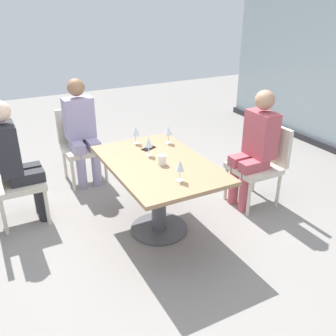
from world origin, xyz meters
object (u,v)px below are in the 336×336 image
object	(u,v)px
chair_side_end	(80,141)
chair_front_left	(7,179)
person_side_end	(81,127)
coffee_cup	(162,160)
person_near_window	(255,144)
dining_table_main	(158,180)
cell_phone_on_table	(149,148)
wine_glass_1	(148,142)
wine_glass_3	(168,131)
wine_glass_0	(180,166)
person_front_left	(15,157)
wine_glass_2	(136,131)
chair_near_window	(262,160)

from	to	relation	value
chair_side_end	chair_front_left	bearing A→B (deg)	-53.25
person_side_end	coffee_cup	world-z (taller)	person_side_end
person_near_window	dining_table_main	bearing A→B (deg)	-90.00
chair_side_end	cell_phone_on_table	xyz separation A→B (m)	(1.15, 0.39, 0.24)
wine_glass_1	wine_glass_3	distance (m)	0.38
chair_side_end	wine_glass_0	distance (m)	1.95
chair_side_end	person_front_left	distance (m)	1.07
chair_front_left	wine_glass_0	distance (m)	1.77
person_near_window	wine_glass_0	xyz separation A→B (m)	(0.41, -1.14, 0.16)
cell_phone_on_table	chair_side_end	bearing A→B (deg)	175.48
wine_glass_2	cell_phone_on_table	world-z (taller)	wine_glass_2
chair_side_end	wine_glass_3	bearing A→B (deg)	29.94
wine_glass_0	wine_glass_2	distance (m)	0.94
dining_table_main	wine_glass_0	xyz separation A→B (m)	(0.41, -0.01, 0.31)
dining_table_main	chair_near_window	distance (m)	1.24
chair_near_window	wine_glass_1	world-z (taller)	wine_glass_1
coffee_cup	chair_side_end	bearing A→B (deg)	-167.73
coffee_cup	person_side_end	bearing A→B (deg)	-166.83
person_side_end	wine_glass_3	xyz separation A→B (m)	(0.99, 0.63, 0.16)
chair_near_window	person_side_end	bearing A→B (deg)	-131.29
chair_side_end	wine_glass_0	xyz separation A→B (m)	(1.89, 0.32, 0.37)
wine_glass_3	cell_phone_on_table	distance (m)	0.28
coffee_cup	cell_phone_on_table	bearing A→B (deg)	172.53
chair_front_left	person_front_left	bearing A→B (deg)	90.00
chair_side_end	wine_glass_1	size ratio (longest dim) A/B	4.70
person_front_left	person_near_window	xyz separation A→B (m)	(0.80, 2.26, 0.00)
wine_glass_1	coffee_cup	distance (m)	0.26
person_near_window	wine_glass_1	size ratio (longest dim) A/B	6.81
person_front_left	wine_glass_2	xyz separation A→B (m)	(0.27, 1.14, 0.16)
person_front_left	wine_glass_0	world-z (taller)	person_front_left
coffee_cup	cell_phone_on_table	size ratio (longest dim) A/B	0.62
person_side_end	chair_near_window	bearing A→B (deg)	48.71
chair_near_window	wine_glass_3	xyz separation A→B (m)	(-0.39, -0.93, 0.37)
chair_side_end	wine_glass_3	size ratio (longest dim) A/B	4.70
chair_near_window	wine_glass_3	distance (m)	1.07
wine_glass_0	wine_glass_3	distance (m)	0.86
wine_glass_0	wine_glass_1	bearing A→B (deg)	-179.73
wine_glass_2	dining_table_main	bearing A→B (deg)	-1.00
wine_glass_0	wine_glass_3	bearing A→B (deg)	158.55
dining_table_main	wine_glass_3	bearing A→B (deg)	141.65
wine_glass_3	coffee_cup	xyz separation A→B (m)	(0.45, -0.30, -0.09)
chair_front_left	chair_near_window	distance (m)	2.61
chair_near_window	wine_glass_1	size ratio (longest dim) A/B	4.70
person_near_window	cell_phone_on_table	size ratio (longest dim) A/B	8.75
wine_glass_0	wine_glass_2	size ratio (longest dim) A/B	1.00
chair_side_end	person_near_window	size ratio (longest dim) A/B	0.69
wine_glass_0	cell_phone_on_table	size ratio (longest dim) A/B	1.28
person_near_window	wine_glass_2	world-z (taller)	person_near_window
person_front_left	coffee_cup	bearing A→B (deg)	52.94
wine_glass_1	wine_glass_3	world-z (taller)	same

